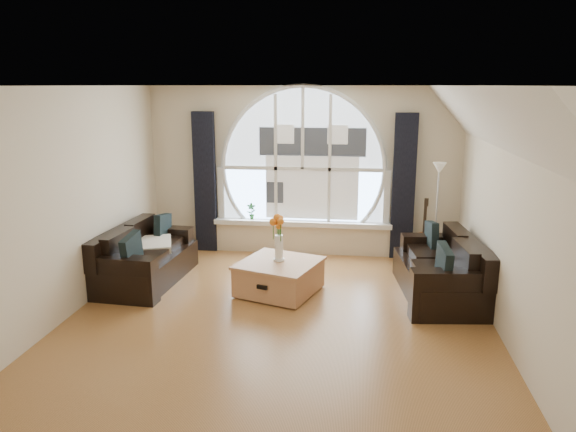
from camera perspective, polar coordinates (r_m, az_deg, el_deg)
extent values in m
cube|color=brown|center=(6.55, -1.04, -10.84)|extent=(5.00, 5.50, 0.01)
cube|color=silver|center=(5.96, -1.16, 13.53)|extent=(5.00, 5.50, 0.01)
cube|color=beige|center=(8.79, 1.57, 4.72)|extent=(5.00, 0.01, 2.70)
cube|color=beige|center=(3.54, -7.81, -9.11)|extent=(5.00, 0.01, 2.70)
cube|color=beige|center=(6.93, -22.00, 1.31)|extent=(0.01, 5.50, 2.70)
cube|color=beige|center=(6.26, 22.18, 0.05)|extent=(0.01, 5.50, 2.70)
cube|color=silver|center=(6.05, 20.25, 9.39)|extent=(0.92, 5.50, 0.72)
cube|color=silver|center=(8.73, 1.56, 6.47)|extent=(2.60, 0.06, 2.15)
cube|color=white|center=(8.86, 1.47, -0.75)|extent=(2.90, 0.22, 0.08)
cube|color=white|center=(8.70, 1.54, 6.45)|extent=(2.76, 0.08, 2.15)
cube|color=silver|center=(8.71, 2.53, 5.62)|extent=(1.70, 0.02, 1.50)
cube|color=black|center=(9.01, -8.70, 3.50)|extent=(0.35, 0.12, 2.30)
cube|color=black|center=(8.69, 12.04, 2.98)|extent=(0.35, 0.12, 2.30)
cube|color=black|center=(7.87, -14.70, -3.90)|extent=(0.99, 1.80, 0.77)
cube|color=black|center=(7.38, 15.68, -5.15)|extent=(1.10, 1.88, 0.80)
cube|color=#B7784C|center=(7.26, -0.93, -6.29)|extent=(1.22, 1.22, 0.47)
cube|color=silver|center=(7.95, -14.17, -2.94)|extent=(0.70, 0.70, 0.10)
cube|color=white|center=(7.13, -0.97, -1.72)|extent=(0.24, 0.24, 0.70)
cube|color=#B2B2B2|center=(8.44, 15.31, 0.05)|extent=(0.24, 0.24, 1.60)
cube|color=brown|center=(8.59, 14.07, -1.50)|extent=(0.39, 0.29, 1.06)
imported|color=#1E6023|center=(8.95, -3.87, 0.51)|extent=(0.17, 0.14, 0.27)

